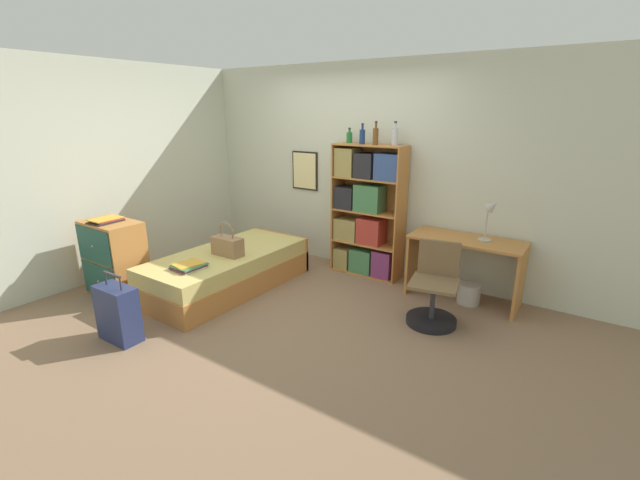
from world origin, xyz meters
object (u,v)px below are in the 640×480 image
bookcase (365,213)px  dresser (115,258)px  book_stack_on_bed (189,266)px  bottle_blue (395,136)px  desk_chair (433,299)px  magazine_pile_on_dresser (106,220)px  waste_bin (469,293)px  bottle_green (349,137)px  bottle_brown (362,136)px  desk (465,257)px  handbag (227,245)px  bottle_clear (376,136)px  desk_lamp (491,212)px  bed (228,270)px  suitcase (118,314)px

bookcase → dresser: bearing=-132.6°
bookcase → book_stack_on_bed: bearing=-117.9°
bottle_blue → desk_chair: bottle_blue is taller
magazine_pile_on_dresser → waste_bin: 4.04m
bottle_green → bottle_brown: bearing=-17.5°
book_stack_on_bed → desk: (2.32, 1.83, 0.03)m
handbag → bottle_green: size_ratio=2.10×
bottle_brown → bottle_clear: size_ratio=0.90×
dresser → desk_chair: (3.21, 1.39, -0.18)m
bottle_green → desk_lamp: bottle_green is taller
handbag → book_stack_on_bed: size_ratio=1.16×
bottle_clear → bottle_blue: size_ratio=1.00×
handbag → bottle_clear: 2.13m
bed → bottle_brown: 2.24m
bottle_green → bottle_clear: bottle_clear is taller
suitcase → bed: bearing=92.8°
magazine_pile_on_dresser → desk_lamp: bearing=31.3°
bottle_brown → desk_lamp: 1.71m
desk → desk_lamp: size_ratio=2.56×
book_stack_on_bed → dresser: size_ratio=0.39×
bottle_blue → suitcase: bearing=-115.9°
book_stack_on_bed → desk_chair: bearing=27.1°
handbag → magazine_pile_on_dresser: bearing=-141.6°
waste_bin → bookcase: bearing=173.9°
dresser → desk: (3.30, 2.08, 0.07)m
magazine_pile_on_dresser → bookcase: bearing=47.6°
bookcase → desk_chair: 1.55m
bottle_brown → magazine_pile_on_dresser: bearing=-131.9°
bed → desk_lamp: bearing=25.9°
dresser → desk_lamp: (3.50, 2.11, 0.59)m
suitcase → desk_lamp: (2.52, 2.68, 0.76)m
bottle_green → desk: bottle_green is taller
suitcase → magazine_pile_on_dresser: magazine_pile_on_dresser is taller
bed → suitcase: suitcase is taller
bottle_blue → desk_lamp: bottle_blue is taller
bookcase → bottle_brown: (-0.06, -0.02, 0.93)m
bottle_clear → desk_lamp: (1.38, -0.04, -0.72)m
magazine_pile_on_dresser → waste_bin: size_ratio=1.39×
bookcase → desk_lamp: bookcase is taller
magazine_pile_on_dresser → book_stack_on_bed: bearing=15.2°
magazine_pile_on_dresser → desk: size_ratio=0.28×
book_stack_on_bed → desk_lamp: bearing=36.5°
bottle_blue → desk_chair: 1.92m
bottle_brown → desk: size_ratio=0.20×
suitcase → bottle_brown: (0.96, 2.72, 1.47)m
handbag → waste_bin: bearing=27.6°
desk_lamp → waste_bin: (-0.11, -0.08, -0.91)m
handbag → bottle_blue: bottle_blue is taller
desk → suitcase: bearing=-131.2°
book_stack_on_bed → bottle_blue: bearing=55.5°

